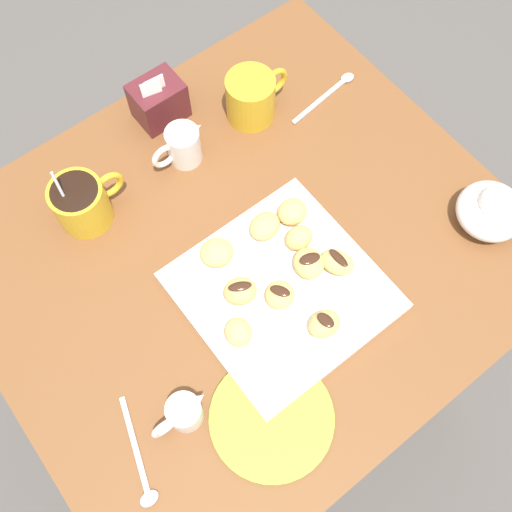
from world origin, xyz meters
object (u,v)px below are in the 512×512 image
coffee_mug_mustard_right (252,96)px  cream_pitcher_white (183,145)px  coffee_mug_mustard_left (82,202)px  pastry_plate_square (283,290)px  dining_table (246,282)px  beignet_6 (280,295)px  beignet_3 (299,238)px  chocolate_sauce_pitcher (184,412)px  beignet_0 (324,324)px  beignet_7 (292,212)px  beignet_8 (266,227)px  saucer_lime_left (272,418)px  beignet_9 (309,263)px  beignet_1 (217,253)px  beignet_2 (238,332)px  sugar_caddy (159,101)px  ice_cream_bowl (491,210)px  beignet_5 (240,291)px  beignet_4 (337,262)px

coffee_mug_mustard_right → cream_pitcher_white: (-0.16, -0.00, -0.01)m
coffee_mug_mustard_left → pastry_plate_square: bearing=-60.5°
dining_table → cream_pitcher_white: 0.29m
coffee_mug_mustard_right → beignet_6: 0.38m
beignet_3 → cream_pitcher_white: bearing=100.4°
chocolate_sauce_pitcher → beignet_0: (0.25, -0.02, 0.00)m
beignet_7 → beignet_6: bearing=-136.7°
beignet_8 → coffee_mug_mustard_left: bearing=135.2°
saucer_lime_left → beignet_9: beignet_9 is taller
chocolate_sauce_pitcher → beignet_8: bearing=30.4°
dining_table → beignet_1: bearing=169.1°
saucer_lime_left → beignet_2: 0.14m
beignet_6 → coffee_mug_mustard_right: bearing=59.2°
beignet_0 → beignet_9: beignet_0 is taller
saucer_lime_left → beignet_2: bearing=74.3°
coffee_mug_mustard_left → coffee_mug_mustard_right: size_ratio=1.03×
beignet_0 → chocolate_sauce_pitcher: bearing=174.6°
chocolate_sauce_pitcher → cream_pitcher_white: bearing=55.3°
pastry_plate_square → coffee_mug_mustard_left: (-0.18, 0.31, 0.04)m
beignet_1 → beignet_8: (0.09, -0.01, -0.00)m
coffee_mug_mustard_right → sugar_caddy: size_ratio=1.21×
pastry_plate_square → beignet_0: beignet_0 is taller
ice_cream_bowl → beignet_8: (-0.32, 0.21, -0.01)m
beignet_5 → coffee_mug_mustard_right: bearing=49.7°
coffee_mug_mustard_right → chocolate_sauce_pitcher: bearing=-137.6°
ice_cream_bowl → beignet_1: bearing=151.8°
dining_table → beignet_2: (-0.10, -0.12, 0.18)m
cream_pitcher_white → beignet_6: cream_pitcher_white is taller
beignet_4 → coffee_mug_mustard_left: bearing=128.6°
saucer_lime_left → beignet_8: bearing=53.7°
dining_table → ice_cream_bowl: 0.46m
cream_pitcher_white → beignet_0: bearing=-92.0°
ice_cream_bowl → beignet_6: (-0.37, 0.10, -0.00)m
beignet_0 → beignet_8: (0.03, 0.19, -0.00)m
beignet_5 → pastry_plate_square: bearing=-27.3°
saucer_lime_left → beignet_0: bearing=21.4°
pastry_plate_square → cream_pitcher_white: bearing=86.1°
pastry_plate_square → beignet_6: beignet_6 is taller
sugar_caddy → beignet_3: (0.03, -0.37, -0.01)m
cream_pitcher_white → beignet_4: cream_pitcher_white is taller
coffee_mug_mustard_right → beignet_2: (-0.28, -0.33, -0.02)m
beignet_7 → sugar_caddy: bearing=99.0°
beignet_3 → saucer_lime_left: bearing=-137.1°
dining_table → beignet_5: bearing=-131.0°
coffee_mug_mustard_right → cream_pitcher_white: coffee_mug_mustard_right is taller
coffee_mug_mustard_right → beignet_4: coffee_mug_mustard_right is taller
cream_pitcher_white → coffee_mug_mustard_left: bearing=178.7°
dining_table → coffee_mug_mustard_left: 0.34m
beignet_5 → beignet_9: size_ratio=0.96×
dining_table → sugar_caddy: 0.37m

